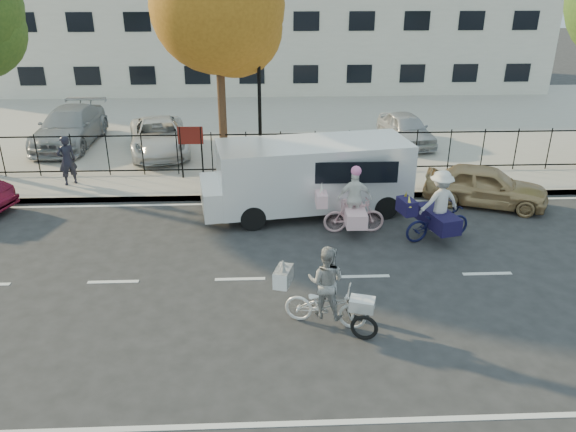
{
  "coord_description": "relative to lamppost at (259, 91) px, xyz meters",
  "views": [
    {
      "loc": [
        0.64,
        -11.68,
        6.8
      ],
      "look_at": [
        1.2,
        1.2,
        1.1
      ],
      "focal_mm": 35.0,
      "sensor_mm": 36.0,
      "label": 1
    }
  ],
  "objects": [
    {
      "name": "gold_sedan",
      "position": [
        6.97,
        -2.46,
        -2.48
      ],
      "size": [
        3.99,
        2.75,
        1.26
      ],
      "primitive_type": "imported",
      "rotation": [
        0.0,
        0.0,
        1.19
      ],
      "color": "tan",
      "rests_on": "ground"
    },
    {
      "name": "unicorn_bike",
      "position": [
        2.56,
        -4.32,
        -2.39
      ],
      "size": [
        1.92,
        1.33,
        1.96
      ],
      "rotation": [
        0.0,
        0.0,
        1.57
      ],
      "color": "beige",
      "rests_on": "ground"
    },
    {
      "name": "bull_bike",
      "position": [
        4.76,
        -4.85,
        -2.32
      ],
      "size": [
        2.19,
        1.54,
        1.97
      ],
      "rotation": [
        0.0,
        0.0,
        1.83
      ],
      "color": "#111238",
      "rests_on": "ground"
    },
    {
      "name": "lamppost",
      "position": [
        0.0,
        0.0,
        0.0
      ],
      "size": [
        0.36,
        0.36,
        4.33
      ],
      "color": "black",
      "rests_on": "sidewalk"
    },
    {
      "name": "lot_car_d",
      "position": [
        5.95,
        3.75,
        -2.34
      ],
      "size": [
        2.03,
        3.85,
        1.25
      ],
      "primitive_type": "imported",
      "rotation": [
        0.0,
        0.0,
        0.16
      ],
      "color": "#ADAFB5",
      "rests_on": "parking_lot"
    },
    {
      "name": "tree_mid",
      "position": [
        -1.14,
        0.56,
        2.42
      ],
      "size": [
        4.31,
        4.31,
        7.89
      ],
      "color": "#442D1D",
      "rests_on": "ground"
    },
    {
      "name": "street_sign",
      "position": [
        -2.35,
        0.0,
        -1.7
      ],
      "size": [
        0.85,
        0.06,
        1.8
      ],
      "color": "black",
      "rests_on": "sidewalk"
    },
    {
      "name": "white_van",
      "position": [
        1.46,
        -2.8,
        -1.91
      ],
      "size": [
        6.39,
        2.91,
        2.17
      ],
      "rotation": [
        0.0,
        0.0,
        0.16
      ],
      "color": "white",
      "rests_on": "ground"
    },
    {
      "name": "ground",
      "position": [
        -0.5,
        -6.8,
        -3.11
      ],
      "size": [
        120.0,
        120.0,
        0.0
      ],
      "primitive_type": "plane",
      "color": "#333334"
    },
    {
      "name": "lot_car_b",
      "position": [
        -3.99,
        3.0,
        -2.32
      ],
      "size": [
        3.06,
        4.96,
        1.28
      ],
      "primitive_type": "imported",
      "rotation": [
        0.0,
        0.0,
        0.21
      ],
      "color": "silver",
      "rests_on": "parking_lot"
    },
    {
      "name": "lot_car_a",
      "position": [
        -7.78,
        4.22,
        -2.22
      ],
      "size": [
        2.2,
        5.14,
        1.47
      ],
      "primitive_type": "imported",
      "rotation": [
        0.0,
        0.0,
        -0.03
      ],
      "color": "#999CA0",
      "rests_on": "parking_lot"
    },
    {
      "name": "sidewalk",
      "position": [
        -0.5,
        -0.7,
        -3.04
      ],
      "size": [
        60.0,
        2.2,
        0.15
      ],
      "primitive_type": "cube",
      "color": "#A8A399",
      "rests_on": "ground"
    },
    {
      "name": "curb",
      "position": [
        -0.5,
        -1.75,
        -3.04
      ],
      "size": [
        60.0,
        0.1,
        0.15
      ],
      "primitive_type": "cube",
      "color": "#A8A399",
      "rests_on": "ground"
    },
    {
      "name": "pedestrian",
      "position": [
        -6.41,
        -0.47,
        -2.12
      ],
      "size": [
        0.73,
        0.69,
        1.67
      ],
      "primitive_type": "imported",
      "rotation": [
        0.0,
        0.0,
        3.78
      ],
      "color": "black",
      "rests_on": "sidewalk"
    },
    {
      "name": "building",
      "position": [
        -0.5,
        18.2,
        -0.11
      ],
      "size": [
        34.0,
        10.0,
        6.0
      ],
      "primitive_type": "cube",
      "color": "silver",
      "rests_on": "ground"
    },
    {
      "name": "road_markings",
      "position": [
        -0.5,
        -6.8,
        -3.11
      ],
      "size": [
        60.0,
        9.52,
        0.01
      ],
      "primitive_type": null,
      "color": "silver",
      "rests_on": "ground"
    },
    {
      "name": "iron_fence",
      "position": [
        -0.5,
        0.4,
        -2.21
      ],
      "size": [
        58.0,
        0.06,
        1.5
      ],
      "primitive_type": null,
      "color": "black",
      "rests_on": "sidewalk"
    },
    {
      "name": "parking_lot",
      "position": [
        -0.5,
        8.2,
        -3.04
      ],
      "size": [
        60.0,
        15.6,
        0.15
      ],
      "primitive_type": "cube",
      "color": "#A8A399",
      "rests_on": "ground"
    },
    {
      "name": "zebra_trike",
      "position": [
        1.34,
        -8.71,
        -2.42
      ],
      "size": [
        2.09,
        1.27,
        1.79
      ],
      "rotation": [
        0.0,
        0.0,
        1.27
      ],
      "color": "white",
      "rests_on": "ground"
    }
  ]
}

